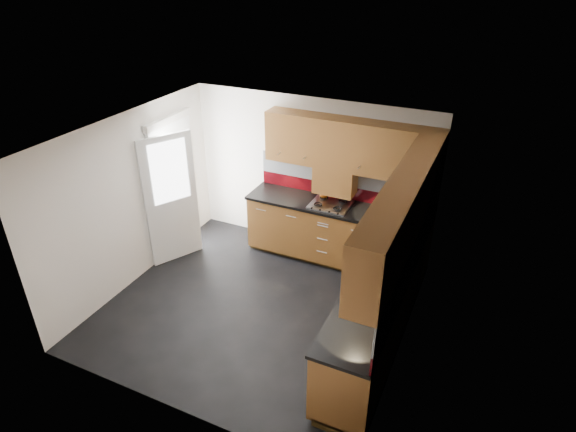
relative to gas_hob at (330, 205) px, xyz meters
The scene contains 14 objects.
room 1.63m from the gas_hob, 107.03° to the right, with size 4.00×3.80×2.64m.
base_cabinets 1.10m from the gas_hob, 50.67° to the right, with size 2.70×3.20×0.95m.
countertop 0.98m from the gas_hob, 51.77° to the right, with size 2.72×3.22×0.04m.
backsplash 1.02m from the gas_hob, 33.28° to the right, with size 2.70×3.20×0.54m.
upper_cabinets 1.36m from the gas_hob, 41.51° to the right, with size 2.50×3.20×0.72m.
extractor_hood 0.37m from the gas_hob, 90.00° to the left, with size 0.60×0.33×0.40m, color #5F3115.
glass_cabinet 1.61m from the gas_hob, 17.76° to the right, with size 0.32×0.80×0.66m.
back_door 2.35m from the gas_hob, 162.10° to the right, with size 0.42×1.19×2.04m.
gas_hob is the anchor object (origin of this frame).
utensil_pot 0.27m from the gas_hob, 133.95° to the left, with size 0.11×0.11×0.39m.
toaster 1.03m from the gas_hob, ahead, with size 0.31×0.26×0.19m.
food_processor 1.61m from the gas_hob, 44.41° to the right, with size 0.18×0.18×0.29m.
paper_towel 1.68m from the gas_hob, 44.95° to the right, with size 0.13×0.13×0.28m, color white.
orange_cloth 1.25m from the gas_hob, 18.12° to the right, with size 0.15×0.13×0.02m, color orange.
Camera 1 is at (2.50, -4.42, 4.17)m, focal length 30.00 mm.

